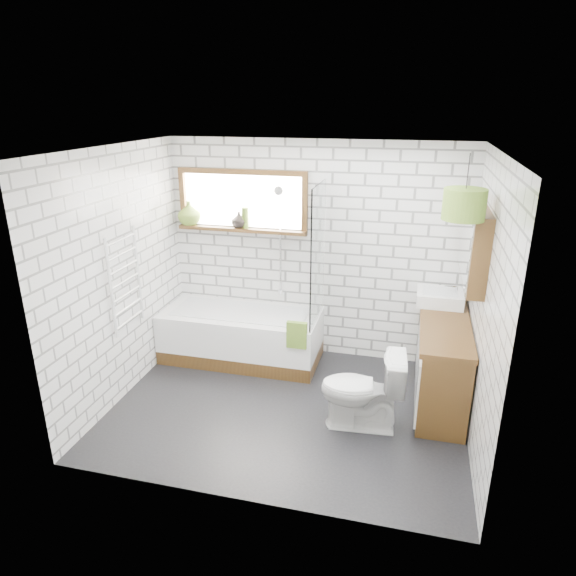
% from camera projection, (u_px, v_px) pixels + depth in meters
% --- Properties ---
extents(floor, '(3.40, 2.60, 0.01)m').
position_uv_depth(floor, '(287.00, 408.00, 5.11)').
color(floor, black).
rests_on(floor, ground).
extents(ceiling, '(3.40, 2.60, 0.01)m').
position_uv_depth(ceiling, '(287.00, 149.00, 4.25)').
color(ceiling, white).
rests_on(ceiling, ground).
extents(wall_back, '(3.40, 0.01, 2.50)m').
position_uv_depth(wall_back, '(315.00, 252.00, 5.87)').
color(wall_back, white).
rests_on(wall_back, ground).
extents(wall_front, '(3.40, 0.01, 2.50)m').
position_uv_depth(wall_front, '(241.00, 355.00, 3.49)').
color(wall_front, white).
rests_on(wall_front, ground).
extents(wall_left, '(0.01, 2.60, 2.50)m').
position_uv_depth(wall_left, '(120.00, 276.00, 5.07)').
color(wall_left, white).
rests_on(wall_left, ground).
extents(wall_right, '(0.01, 2.60, 2.50)m').
position_uv_depth(wall_right, '(485.00, 308.00, 4.29)').
color(wall_right, white).
rests_on(wall_right, ground).
extents(window, '(1.52, 0.16, 0.68)m').
position_uv_depth(window, '(242.00, 201.00, 5.83)').
color(window, '#3B2410').
rests_on(window, wall_back).
extents(towel_radiator, '(0.06, 0.52, 1.00)m').
position_uv_depth(towel_radiator, '(125.00, 281.00, 5.08)').
color(towel_radiator, white).
rests_on(towel_radiator, wall_left).
extents(mirror_cabinet, '(0.16, 1.20, 0.70)m').
position_uv_depth(mirror_cabinet, '(474.00, 243.00, 4.72)').
color(mirror_cabinet, '#3B2410').
rests_on(mirror_cabinet, wall_right).
extents(shower_riser, '(0.02, 0.02, 1.30)m').
position_uv_depth(shower_riser, '(280.00, 242.00, 5.89)').
color(shower_riser, silver).
rests_on(shower_riser, wall_back).
extents(bathtub, '(1.82, 0.80, 0.59)m').
position_uv_depth(bathtub, '(242.00, 335.00, 6.01)').
color(bathtub, white).
rests_on(bathtub, floor).
extents(shower_screen, '(0.02, 0.72, 1.50)m').
position_uv_depth(shower_screen, '(318.00, 255.00, 5.45)').
color(shower_screen, white).
rests_on(shower_screen, bathtub).
extents(towel_green, '(0.21, 0.06, 0.29)m').
position_uv_depth(towel_green, '(297.00, 335.00, 5.38)').
color(towel_green, '#577824').
rests_on(towel_green, bathtub).
extents(towel_beige, '(0.19, 0.05, 0.25)m').
position_uv_depth(towel_beige, '(297.00, 335.00, 5.38)').
color(towel_beige, tan).
rests_on(towel_beige, bathtub).
extents(vanity, '(0.48, 1.49, 0.85)m').
position_uv_depth(vanity, '(442.00, 361.00, 5.13)').
color(vanity, '#3B2410').
rests_on(vanity, floor).
extents(basin, '(0.47, 0.42, 0.14)m').
position_uv_depth(basin, '(440.00, 297.00, 5.43)').
color(basin, white).
rests_on(basin, vanity).
extents(tap, '(0.04, 0.04, 0.16)m').
position_uv_depth(tap, '(456.00, 293.00, 5.37)').
color(tap, silver).
rests_on(tap, vanity).
extents(toilet, '(0.49, 0.78, 0.77)m').
position_uv_depth(toilet, '(362.00, 390.00, 4.70)').
color(toilet, white).
rests_on(toilet, floor).
extents(vase_olive, '(0.27, 0.27, 0.28)m').
position_uv_depth(vase_olive, '(189.00, 215.00, 6.02)').
color(vase_olive, olive).
rests_on(vase_olive, window).
extents(vase_dark, '(0.21, 0.21, 0.18)m').
position_uv_depth(vase_dark, '(239.00, 221.00, 5.89)').
color(vase_dark, black).
rests_on(vase_dark, window).
extents(bottle, '(0.08, 0.08, 0.24)m').
position_uv_depth(bottle, '(245.00, 220.00, 5.87)').
color(bottle, olive).
rests_on(bottle, window).
extents(pendant, '(0.34, 0.34, 0.25)m').
position_uv_depth(pendant, '(464.00, 204.00, 4.10)').
color(pendant, '#577824').
rests_on(pendant, ceiling).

